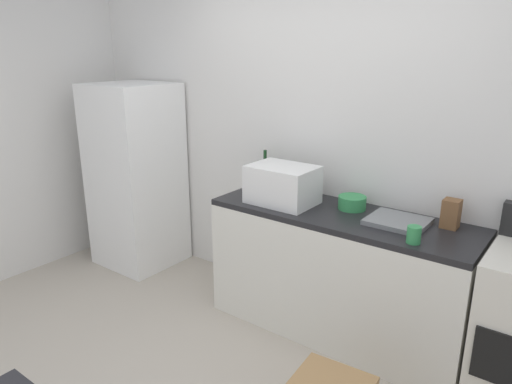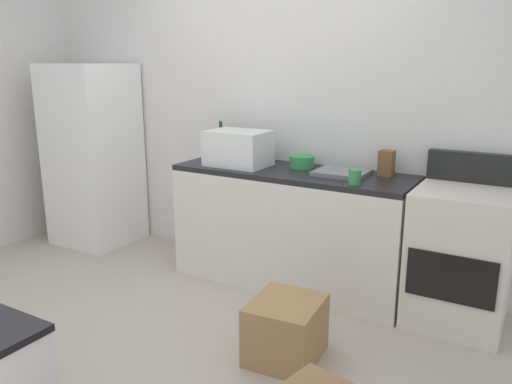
{
  "view_description": "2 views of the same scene",
  "coord_description": "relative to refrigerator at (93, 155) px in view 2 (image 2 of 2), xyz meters",
  "views": [
    {
      "loc": [
        1.63,
        -1.53,
        1.97
      ],
      "look_at": [
        -0.06,
        0.72,
        1.1
      ],
      "focal_mm": 33.12,
      "sensor_mm": 36.0,
      "label": 1
    },
    {
      "loc": [
        1.96,
        -2.17,
        1.69
      ],
      "look_at": [
        0.33,
        0.61,
        0.87
      ],
      "focal_mm": 36.09,
      "sensor_mm": 36.0,
      "label": 2
    }
  ],
  "objects": [
    {
      "name": "ground_plane",
      "position": [
        1.75,
        -1.15,
        -0.83
      ],
      "size": [
        6.0,
        6.0,
        0.0
      ],
      "primitive_type": "plane",
      "color": "#B2A899"
    },
    {
      "name": "wall_back",
      "position": [
        1.75,
        0.4,
        0.47
      ],
      "size": [
        5.0,
        0.1,
        2.6
      ],
      "primitive_type": "cube",
      "color": "silver",
      "rests_on": "ground_plane"
    },
    {
      "name": "sink_basin",
      "position": [
        2.42,
        0.09,
        0.08
      ],
      "size": [
        0.36,
        0.32,
        0.03
      ],
      "primitive_type": "cube",
      "color": "slate",
      "rests_on": "kitchen_counter"
    },
    {
      "name": "wine_bottle",
      "position": [
        1.28,
        0.24,
        0.18
      ],
      "size": [
        0.07,
        0.07,
        0.3
      ],
      "color": "#193F1E",
      "rests_on": "kitchen_counter"
    },
    {
      "name": "microwave",
      "position": [
        1.61,
        -0.0,
        0.2
      ],
      "size": [
        0.46,
        0.34,
        0.27
      ],
      "primitive_type": "cube",
      "color": "white",
      "rests_on": "kitchen_counter"
    },
    {
      "name": "refrigerator",
      "position": [
        0.0,
        0.0,
        0.0
      ],
      "size": [
        0.68,
        0.66,
        1.66
      ],
      "primitive_type": "cube",
      "color": "white",
      "rests_on": "ground_plane"
    },
    {
      "name": "kitchen_counter",
      "position": [
        2.05,
        0.05,
        -0.38
      ],
      "size": [
        1.8,
        0.6,
        0.9
      ],
      "color": "silver",
      "rests_on": "ground_plane"
    },
    {
      "name": "cardboard_box_medium",
      "position": [
        2.5,
        -0.91,
        -0.65
      ],
      "size": [
        0.42,
        0.46,
        0.36
      ],
      "primitive_type": "cube",
      "rotation": [
        0.0,
        0.0,
        0.09
      ],
      "color": "#A37A4C",
      "rests_on": "ground_plane"
    },
    {
      "name": "mixing_bowl",
      "position": [
        2.07,
        0.17,
        0.11
      ],
      "size": [
        0.19,
        0.19,
        0.09
      ],
      "primitive_type": "cylinder",
      "color": "#338C4C",
      "rests_on": "kitchen_counter"
    },
    {
      "name": "knife_block",
      "position": [
        2.7,
        0.22,
        0.16
      ],
      "size": [
        0.1,
        0.1,
        0.18
      ],
      "primitive_type": "cube",
      "color": "brown",
      "rests_on": "kitchen_counter"
    },
    {
      "name": "stove_oven",
      "position": [
        3.27,
        0.06,
        -0.37
      ],
      "size": [
        0.6,
        0.61,
        1.1
      ],
      "color": "silver",
      "rests_on": "ground_plane"
    },
    {
      "name": "coffee_mug",
      "position": [
        2.61,
        -0.16,
        0.12
      ],
      "size": [
        0.08,
        0.08,
        0.1
      ],
      "primitive_type": "cylinder",
      "color": "#338C4C",
      "rests_on": "kitchen_counter"
    }
  ]
}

